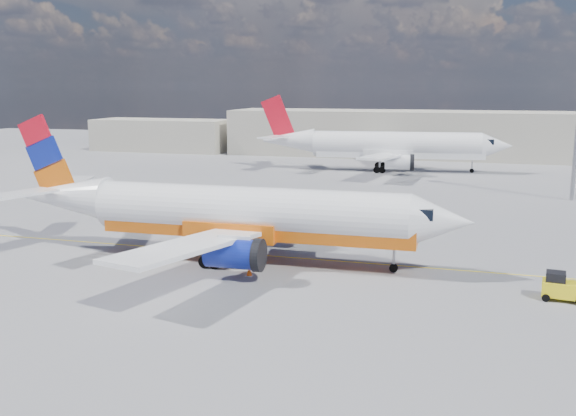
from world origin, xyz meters
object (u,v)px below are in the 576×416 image
(main_jet, at_px, (235,213))
(second_jet, at_px, (388,146))
(gse_tug, at_px, (562,287))
(traffic_cone, at_px, (249,271))

(main_jet, relative_size, second_jet, 0.93)
(second_jet, distance_m, gse_tug, 58.11)
(main_jet, bearing_deg, gse_tug, -8.51)
(second_jet, bearing_deg, gse_tug, -79.11)
(traffic_cone, bearing_deg, second_jet, 88.20)
(second_jet, relative_size, traffic_cone, 56.97)
(second_jet, bearing_deg, main_jet, -100.92)
(main_jet, xyz_separation_m, second_jet, (3.99, 52.44, 0.25))
(traffic_cone, bearing_deg, gse_tug, 1.44)
(second_jet, distance_m, traffic_cone, 55.98)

